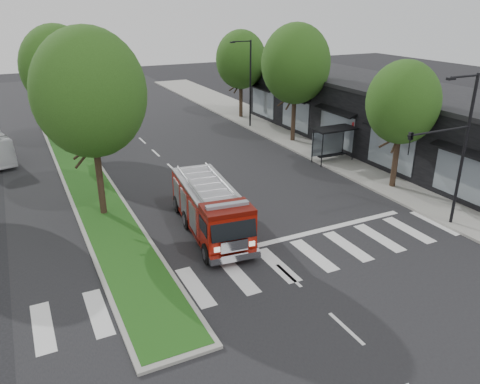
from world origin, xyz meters
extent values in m
plane|color=black|center=(0.00, 0.00, 0.00)|extent=(140.00, 140.00, 0.00)
cube|color=gray|center=(12.50, 10.00, 0.07)|extent=(5.00, 80.00, 0.15)
cube|color=gray|center=(-6.00, 18.00, 0.07)|extent=(3.00, 50.00, 0.14)
cube|color=#144313|center=(-6.00, 18.00, 0.14)|extent=(2.60, 49.50, 0.02)
cube|color=black|center=(17.00, 10.00, 2.50)|extent=(8.00, 30.00, 5.00)
cylinder|color=black|center=(9.80, 7.40, 1.25)|extent=(0.08, 0.08, 2.50)
cylinder|color=black|center=(12.60, 7.40, 1.25)|extent=(0.08, 0.08, 2.50)
cylinder|color=black|center=(9.80, 8.60, 1.25)|extent=(0.08, 0.08, 2.50)
cylinder|color=black|center=(12.60, 8.60, 1.25)|extent=(0.08, 0.08, 2.50)
cube|color=black|center=(11.20, 8.00, 2.55)|extent=(3.20, 1.60, 0.12)
cube|color=#8C99A5|center=(11.20, 8.70, 1.30)|extent=(2.80, 0.04, 1.80)
cube|color=black|center=(11.20, 8.00, 0.55)|extent=(2.40, 0.40, 0.08)
cylinder|color=black|center=(11.50, 2.00, 1.87)|extent=(0.36, 0.36, 3.74)
ellipsoid|color=#1B360E|center=(11.50, 2.00, 5.53)|extent=(4.40, 4.40, 5.06)
cylinder|color=black|center=(11.50, 14.00, 2.20)|extent=(0.36, 0.36, 4.40)
ellipsoid|color=#1B360E|center=(11.50, 14.00, 6.50)|extent=(5.60, 5.60, 6.44)
cylinder|color=black|center=(11.50, 24.00, 1.98)|extent=(0.36, 0.36, 3.96)
ellipsoid|color=#1B360E|center=(11.50, 24.00, 5.85)|extent=(5.00, 5.00, 5.75)
cylinder|color=black|center=(-6.00, 6.00, 2.31)|extent=(0.36, 0.36, 4.62)
ellipsoid|color=#1B360E|center=(-6.00, 6.00, 6.83)|extent=(5.80, 5.80, 6.67)
cylinder|color=black|center=(-6.00, 20.00, 2.20)|extent=(0.36, 0.36, 4.40)
ellipsoid|color=#1B360E|center=(-6.00, 20.00, 6.50)|extent=(5.60, 5.60, 6.44)
cylinder|color=black|center=(10.50, -3.50, 4.00)|extent=(0.16, 0.16, 8.00)
cylinder|color=black|center=(9.60, -3.50, 7.90)|extent=(1.80, 0.10, 0.10)
cube|color=black|center=(8.70, -3.50, 7.85)|extent=(0.45, 0.20, 0.12)
cylinder|color=black|center=(8.50, -3.50, 5.40)|extent=(4.00, 0.10, 0.10)
imported|color=black|center=(6.70, -3.50, 5.00)|extent=(0.18, 0.22, 1.10)
cylinder|color=black|center=(10.50, 20.00, 4.00)|extent=(0.16, 0.16, 8.00)
cylinder|color=black|center=(9.60, 20.00, 7.90)|extent=(1.80, 0.10, 0.10)
cube|color=black|center=(8.70, 20.00, 7.85)|extent=(0.45, 0.20, 0.12)
cube|color=#590B04|center=(-1.40, 1.49, 0.46)|extent=(3.09, 7.86, 0.23)
cube|color=maroon|center=(-1.32, 2.21, 1.41)|extent=(2.89, 6.05, 1.82)
cube|color=maroon|center=(-1.70, -1.32, 1.41)|extent=(2.44, 1.88, 1.92)
cube|color=#B2B2B7|center=(-1.32, 2.21, 2.37)|extent=(2.89, 6.05, 0.11)
cylinder|color=#B2B2B7|center=(-2.14, 2.30, 2.55)|extent=(0.68, 5.45, 0.09)
cylinder|color=#B2B2B7|center=(-0.50, 2.13, 2.55)|extent=(0.68, 5.45, 0.09)
cube|color=silver|center=(-1.81, -2.36, 0.55)|extent=(2.39, 0.57, 0.32)
cube|color=#8C99A5|center=(-1.70, -1.32, 2.64)|extent=(2.03, 0.53, 0.16)
cylinder|color=black|center=(-2.77, -1.48, 0.50)|extent=(0.42, 1.03, 1.00)
cylinder|color=black|center=(-0.69, -1.71, 0.50)|extent=(0.42, 1.03, 1.00)
cylinder|color=black|center=(-2.36, 2.33, 0.50)|extent=(0.42, 1.03, 1.00)
cylinder|color=black|center=(-0.28, 2.10, 0.50)|extent=(0.42, 1.03, 1.00)
cylinder|color=black|center=(-2.13, 4.50, 0.50)|extent=(0.42, 1.03, 1.00)
cylinder|color=black|center=(-0.04, 4.28, 0.50)|extent=(0.42, 1.03, 1.00)
camera|label=1|loc=(-9.68, -18.84, 11.11)|focal=35.00mm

